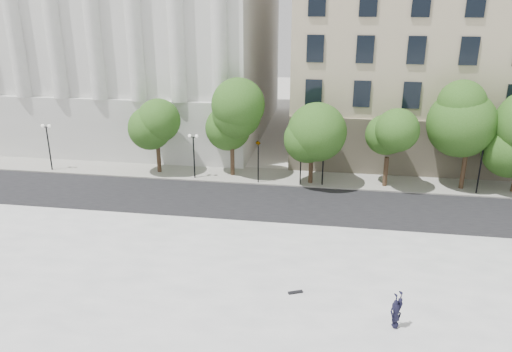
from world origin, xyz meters
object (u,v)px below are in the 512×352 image
(traffic_light_west, at_px, (258,141))
(person_lying, at_px, (395,323))
(traffic_light_east, at_px, (301,144))
(skateboard, at_px, (295,292))

(traffic_light_west, distance_m, person_lying, 20.95)
(traffic_light_west, relative_size, traffic_light_east, 1.01)
(person_lying, bearing_deg, skateboard, 117.07)
(traffic_light_east, bearing_deg, skateboard, -86.60)
(traffic_light_west, bearing_deg, skateboard, -74.83)
(traffic_light_west, height_order, person_lying, traffic_light_west)
(traffic_light_west, xyz_separation_m, skateboard, (4.47, -16.48, -3.20))
(person_lying, distance_m, skateboard, 5.18)
(person_lying, xyz_separation_m, skateboard, (-4.73, 2.10, -0.21))
(traffic_light_west, bearing_deg, traffic_light_east, -0.00)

